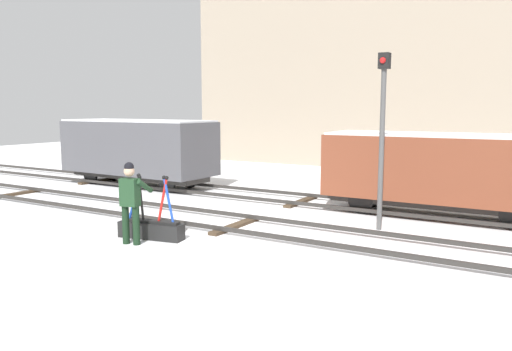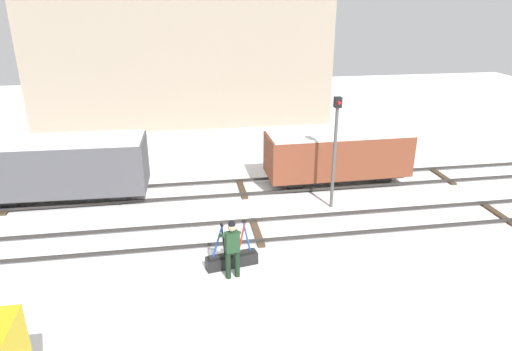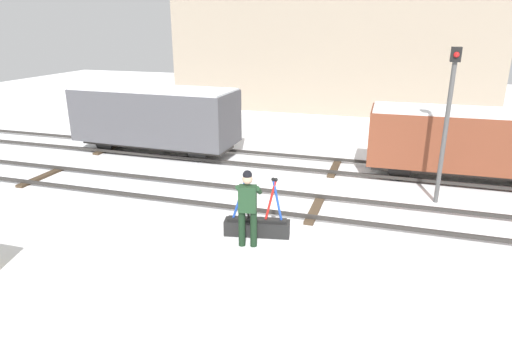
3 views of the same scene
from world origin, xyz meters
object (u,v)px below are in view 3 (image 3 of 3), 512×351
(rail_worker, at_px, (248,204))
(freight_car_far_end, at_px, (155,116))
(switch_lever_frame, at_px, (257,225))
(signal_post, at_px, (448,112))
(freight_car_back_track, at_px, (467,141))

(rail_worker, height_order, freight_car_far_end, freight_car_far_end)
(switch_lever_frame, distance_m, signal_post, 5.80)
(signal_post, relative_size, freight_car_back_track, 0.71)
(switch_lever_frame, relative_size, rail_worker, 0.89)
(freight_car_far_end, bearing_deg, freight_car_back_track, 1.67)
(switch_lever_frame, distance_m, freight_car_back_track, 7.53)
(switch_lever_frame, height_order, rail_worker, rail_worker)
(freight_car_far_end, bearing_deg, signal_post, -10.64)
(rail_worker, bearing_deg, switch_lever_frame, 74.86)
(switch_lever_frame, height_order, freight_car_far_end, freight_car_far_end)
(freight_car_back_track, bearing_deg, rail_worker, -130.56)
(freight_car_back_track, xyz_separation_m, freight_car_far_end, (-10.67, -0.00, 0.12))
(rail_worker, relative_size, freight_car_back_track, 0.30)
(rail_worker, bearing_deg, freight_car_back_track, 39.90)
(freight_car_back_track, bearing_deg, freight_car_far_end, 179.13)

